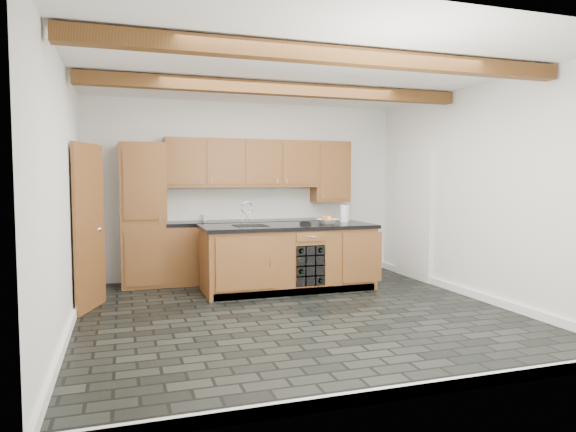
% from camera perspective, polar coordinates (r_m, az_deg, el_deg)
% --- Properties ---
extents(ground, '(5.00, 5.00, 0.00)m').
position_cam_1_polar(ground, '(6.15, 1.07, -10.72)').
color(ground, black).
rests_on(ground, ground).
extents(room_shell, '(5.01, 5.00, 5.00)m').
position_cam_1_polar(room_shell, '(6.42, -1.18, 3.68)').
color(room_shell, white).
rests_on(room_shell, ground).
extents(back_cabinetry, '(3.65, 0.62, 2.20)m').
position_cam_1_polar(back_cabinetry, '(8.03, -6.68, -0.18)').
color(back_cabinetry, brown).
rests_on(back_cabinetry, ground).
extents(island, '(2.48, 0.96, 0.93)m').
position_cam_1_polar(island, '(7.34, 0.06, -4.59)').
color(island, brown).
rests_on(island, ground).
extents(faucet, '(0.45, 0.40, 0.34)m').
position_cam_1_polar(faucet, '(7.18, -4.29, -0.78)').
color(faucet, black).
rests_on(faucet, island).
extents(kitchen_scale, '(0.18, 0.15, 0.05)m').
position_cam_1_polar(kitchen_scale, '(7.31, 1.96, -0.78)').
color(kitchen_scale, black).
rests_on(kitchen_scale, island).
extents(fruit_bowl, '(0.35, 0.35, 0.07)m').
position_cam_1_polar(fruit_bowl, '(7.45, 4.36, -0.60)').
color(fruit_bowl, silver).
rests_on(fruit_bowl, island).
extents(fruit_cluster, '(0.16, 0.17, 0.07)m').
position_cam_1_polar(fruit_cluster, '(7.45, 4.35, -0.29)').
color(fruit_cluster, '#AC3E17').
rests_on(fruit_cluster, fruit_bowl).
extents(paper_towel, '(0.12, 0.12, 0.26)m').
position_cam_1_polar(paper_towel, '(7.77, 6.28, 0.26)').
color(paper_towel, white).
rests_on(paper_towel, island).
extents(mug, '(0.14, 0.14, 0.10)m').
position_cam_1_polar(mug, '(8.06, -9.24, -0.17)').
color(mug, white).
rests_on(mug, back_cabinetry).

